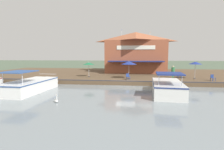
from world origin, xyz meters
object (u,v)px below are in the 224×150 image
patio_umbrella_by_entrance (195,63)px  cafe_chair_facing_river (179,75)px  patio_umbrella_back_row (129,63)px  tree_upstream_bank (155,49)px  tree_downstream_bank (137,46)px  motorboat_far_downstream (34,84)px  waterfront_restaurant (135,52)px  patio_umbrella_far_corner (89,64)px  swan (56,101)px  motorboat_outer_channel (166,86)px  cafe_chair_far_corner_seat (128,76)px  cafe_chair_back_row_seat (213,77)px  person_at_quay_edge (173,70)px

patio_umbrella_by_entrance → cafe_chair_facing_river: size_ratio=2.93×
patio_umbrella_back_row → tree_upstream_bank: (-14.69, 5.41, 2.56)m
tree_upstream_bank → tree_downstream_bank: bearing=-93.5°
patio_umbrella_by_entrance → motorboat_far_downstream: bearing=-67.0°
waterfront_restaurant → patio_umbrella_far_corner: bearing=-37.6°
motorboat_far_downstream → tree_downstream_bank: size_ratio=1.03×
patio_umbrella_by_entrance → swan: patio_umbrella_by_entrance is taller
motorboat_outer_channel → tree_downstream_bank: bearing=-172.7°
patio_umbrella_back_row → cafe_chair_facing_river: patio_umbrella_back_row is taller
patio_umbrella_far_corner → cafe_chair_far_corner_seat: bearing=66.8°
patio_umbrella_back_row → swan: patio_umbrella_back_row is taller
patio_umbrella_back_row → cafe_chair_far_corner_seat: patio_umbrella_back_row is taller
waterfront_restaurant → cafe_chair_facing_river: 11.81m
patio_umbrella_by_entrance → cafe_chair_facing_river: bearing=-107.2°
patio_umbrella_back_row → cafe_chair_back_row_seat: 11.14m
patio_umbrella_by_entrance → tree_upstream_bank: tree_upstream_bank is taller
cafe_chair_back_row_seat → motorboat_outer_channel: bearing=-50.2°
patio_umbrella_back_row → motorboat_outer_channel: bearing=30.5°
cafe_chair_far_corner_seat → person_at_quay_edge: person_at_quay_edge is taller
tree_downstream_bank → cafe_chair_facing_river: bearing=24.6°
waterfront_restaurant → tree_upstream_bank: waterfront_restaurant is taller
motorboat_outer_channel → person_at_quay_edge: bearing=164.0°
patio_umbrella_by_entrance → cafe_chair_far_corner_seat: size_ratio=2.93×
patio_umbrella_far_corner → cafe_chair_far_corner_seat: (2.65, 6.18, -1.59)m
cafe_chair_back_row_seat → tree_downstream_bank: 19.39m
cafe_chair_far_corner_seat → motorboat_far_downstream: (6.10, -10.09, -0.33)m
waterfront_restaurant → patio_umbrella_back_row: 10.99m
patio_umbrella_by_entrance → motorboat_far_downstream: size_ratio=0.31×
motorboat_outer_channel → waterfront_restaurant: bearing=-170.2°
patio_umbrella_far_corner → swan: patio_umbrella_far_corner is taller
cafe_chair_facing_river → tree_downstream_bank: bearing=-155.4°
cafe_chair_facing_river → patio_umbrella_far_corner: bearing=-89.2°
waterfront_restaurant → patio_umbrella_far_corner: waterfront_restaurant is taller
patio_umbrella_back_row → person_at_quay_edge: (-1.84, 6.56, -1.14)m
cafe_chair_far_corner_seat → tree_upstream_bank: (-15.98, 5.50, 4.35)m
patio_umbrella_back_row → tree_upstream_bank: size_ratio=0.36×
patio_umbrella_far_corner → cafe_chair_back_row_seat: 17.46m
waterfront_restaurant → cafe_chair_back_row_seat: size_ratio=13.92×
cafe_chair_far_corner_seat → motorboat_far_downstream: size_ratio=0.10×
patio_umbrella_back_row → swan: bearing=-25.4°
cafe_chair_facing_river → tree_upstream_bank: (-13.14, -2.00, 4.35)m
cafe_chair_far_corner_seat → swan: 11.93m
patio_umbrella_far_corner → motorboat_far_downstream: 9.77m
cafe_chair_far_corner_seat → motorboat_outer_channel: size_ratio=0.11×
person_at_quay_edge → patio_umbrella_back_row: bearing=-74.4°
waterfront_restaurant → cafe_chair_far_corner_seat: size_ratio=13.92×
patio_umbrella_by_entrance → person_at_quay_edge: 3.19m
patio_umbrella_far_corner → cafe_chair_back_row_seat: size_ratio=2.68×
waterfront_restaurant → tree_downstream_bank: 4.34m
waterfront_restaurant → cafe_chair_far_corner_seat: 12.66m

